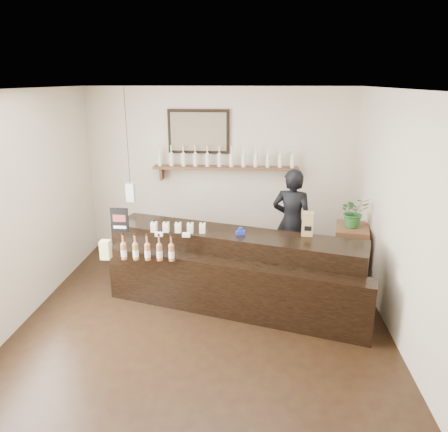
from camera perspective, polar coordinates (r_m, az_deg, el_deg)
ground at (r=5.60m, az=-2.65°, el=-13.81°), size 5.00×5.00×0.00m
room_shell at (r=4.94m, az=-2.93°, el=3.35°), size 5.00×5.00×5.00m
back_wall_decor at (r=7.26m, az=-1.79°, el=8.32°), size 2.66×0.96×1.69m
counter at (r=5.87m, az=1.17°, el=-7.26°), size 3.48×1.86×1.12m
promo_sign at (r=5.91m, az=-13.48°, el=-0.53°), size 0.24×0.03×0.33m
paper_bag at (r=5.73m, az=10.87°, el=-1.01°), size 0.16×0.13×0.32m
tape_dispenser at (r=5.69m, az=2.16°, el=-2.09°), size 0.13×0.07×0.10m
side_cabinet at (r=6.64m, az=16.11°, el=-4.99°), size 0.55×0.68×0.89m
potted_plant at (r=6.42m, az=16.61°, el=0.52°), size 0.47×0.43×0.44m
shopkeeper at (r=6.62m, az=8.88°, el=-0.00°), size 0.79×0.63×1.88m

